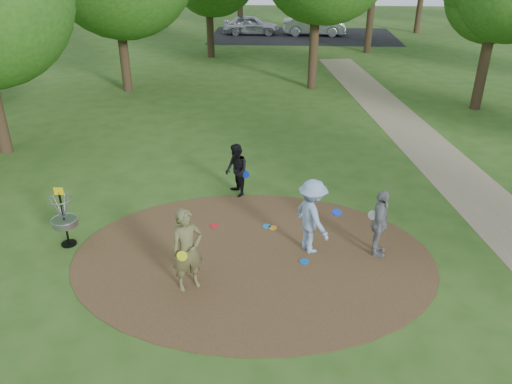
{
  "coord_description": "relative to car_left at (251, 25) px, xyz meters",
  "views": [
    {
      "loc": [
        0.61,
        -9.65,
        6.62
      ],
      "look_at": [
        0.0,
        1.2,
        1.1
      ],
      "focal_mm": 35.0,
      "sensor_mm": 36.0,
      "label": 1
    }
  ],
  "objects": [
    {
      "name": "ground",
      "position": [
        2.03,
        -30.36,
        -0.72
      ],
      "size": [
        100.0,
        100.0,
        0.0
      ],
      "primitive_type": "plane",
      "color": "#2D5119",
      "rests_on": "ground"
    },
    {
      "name": "dirt_clearing",
      "position": [
        2.03,
        -30.36,
        -0.71
      ],
      "size": [
        8.4,
        8.4,
        0.02
      ],
      "primitive_type": "cylinder",
      "color": "#47301C",
      "rests_on": "ground"
    },
    {
      "name": "footpath",
      "position": [
        8.53,
        -28.36,
        -0.72
      ],
      "size": [
        7.55,
        39.89,
        0.01
      ],
      "primitive_type": "cube",
      "rotation": [
        0.0,
        0.0,
        0.14
      ],
      "color": "#8C7A5B",
      "rests_on": "ground"
    },
    {
      "name": "parking_lot",
      "position": [
        4.03,
        -0.36,
        -0.72
      ],
      "size": [
        14.0,
        8.0,
        0.01
      ],
      "primitive_type": "cube",
      "color": "black",
      "rests_on": "ground"
    },
    {
      "name": "player_observer_with_disc",
      "position": [
        0.75,
        -31.54,
        0.2
      ],
      "size": [
        0.81,
        0.74,
        1.86
      ],
      "color": "brown",
      "rests_on": "ground"
    },
    {
      "name": "player_throwing_with_disc",
      "position": [
        3.37,
        -29.98,
        0.19
      ],
      "size": [
        1.29,
        1.36,
        1.83
      ],
      "color": "#89A4CC",
      "rests_on": "ground"
    },
    {
      "name": "player_walking_with_disc",
      "position": [
        1.36,
        -27.2,
        0.04
      ],
      "size": [
        0.86,
        0.93,
        1.54
      ],
      "color": "black",
      "rests_on": "ground"
    },
    {
      "name": "player_waiting_with_disc",
      "position": [
        4.91,
        -30.06,
        0.11
      ],
      "size": [
        0.59,
        1.03,
        1.66
      ],
      "color": "gray",
      "rests_on": "ground"
    },
    {
      "name": "disc_ground_cyan",
      "position": [
        2.29,
        -28.98,
        -0.7
      ],
      "size": [
        0.22,
        0.22,
        0.02
      ],
      "primitive_type": "cylinder",
      "color": "#177CBE",
      "rests_on": "dirt_clearing"
    },
    {
      "name": "disc_ground_blue",
      "position": [
        3.21,
        -30.51,
        -0.7
      ],
      "size": [
        0.22,
        0.22,
        0.02
      ],
      "primitive_type": "cylinder",
      "color": "blue",
      "rests_on": "dirt_clearing"
    },
    {
      "name": "disc_ground_red",
      "position": [
        0.94,
        -29.03,
        -0.7
      ],
      "size": [
        0.22,
        0.22,
        0.02
      ],
      "primitive_type": "cylinder",
      "color": "red",
      "rests_on": "dirt_clearing"
    },
    {
      "name": "car_left",
      "position": [
        0.0,
        0.0,
        0.0
      ],
      "size": [
        4.28,
        1.79,
        1.45
      ],
      "primitive_type": "imported",
      "rotation": [
        0.0,
        0.0,
        1.59
      ],
      "color": "#AEAFB6",
      "rests_on": "ground"
    },
    {
      "name": "car_right",
      "position": [
        4.87,
        -0.07,
        0.05
      ],
      "size": [
        4.8,
        1.85,
        1.56
      ],
      "primitive_type": "imported",
      "rotation": [
        0.0,
        0.0,
        1.53
      ],
      "color": "#AFB2B7",
      "rests_on": "ground"
    },
    {
      "name": "disc_ground_orange",
      "position": [
        2.45,
        -29.06,
        -0.7
      ],
      "size": [
        0.22,
        0.22,
        0.02
      ],
      "primitive_type": "cylinder",
      "color": "orange",
      "rests_on": "dirt_clearing"
    },
    {
      "name": "disc_golf_basket",
      "position": [
        -2.47,
        -30.06,
        0.15
      ],
      "size": [
        0.63,
        0.63,
        1.54
      ],
      "color": "black",
      "rests_on": "ground"
    }
  ]
}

